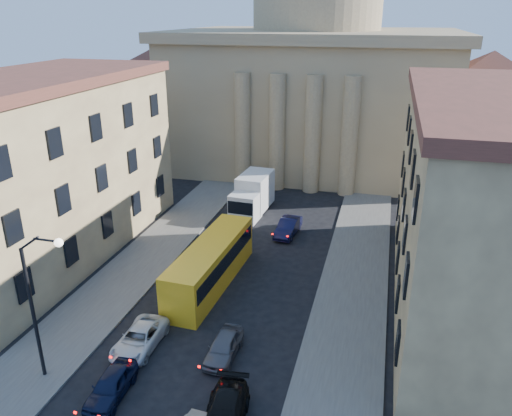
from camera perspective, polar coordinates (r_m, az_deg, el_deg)
The scene contains 12 objects.
sidewalk_left at distance 39.12m, azimuth -15.43°, elevation -8.48°, with size 5.00×60.00×0.15m, color #4E4C48.
sidewalk_right at distance 34.60m, azimuth 10.46°, elevation -12.30°, with size 5.00×60.00×0.15m, color #4E4C48.
church at distance 67.43m, azimuth 6.65°, elevation 15.21°, with size 68.02×28.76×36.60m.
building_left at distance 43.99m, azimuth -23.49°, elevation 4.28°, with size 11.60×26.60×14.70m.
building_right at distance 35.61m, azimuth 25.59°, elevation 0.13°, with size 11.60×26.60×14.70m.
street_lamp at distance 28.78m, azimuth -23.61°, elevation -9.22°, with size 2.62×0.44×8.83m.
car_left_near at distance 29.07m, azimuth -16.23°, elevation -18.88°, with size 1.63×4.05×1.38m, color black.
car_left_mid at distance 32.04m, azimuth -13.18°, elevation -14.34°, with size 2.18×4.73×1.31m, color silver.
car_right_far at distance 30.66m, azimuth -3.71°, elevation -15.52°, with size 1.61×4.01×1.36m, color #4E4D52.
car_right_distant at distance 45.81m, azimuth 3.69°, elevation -2.19°, with size 1.57×4.51×1.49m, color black.
city_bus at distance 37.37m, azimuth -5.19°, elevation -6.26°, with size 3.23×11.77×3.29m.
box_truck at distance 50.48m, azimuth -0.43°, elevation 1.44°, with size 3.14×7.06×3.79m.
Camera 1 is at (9.81, -10.85, 19.13)m, focal length 35.00 mm.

